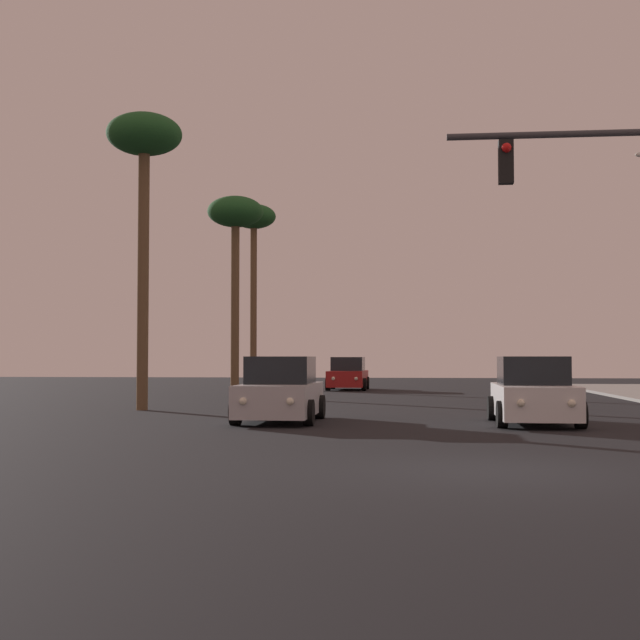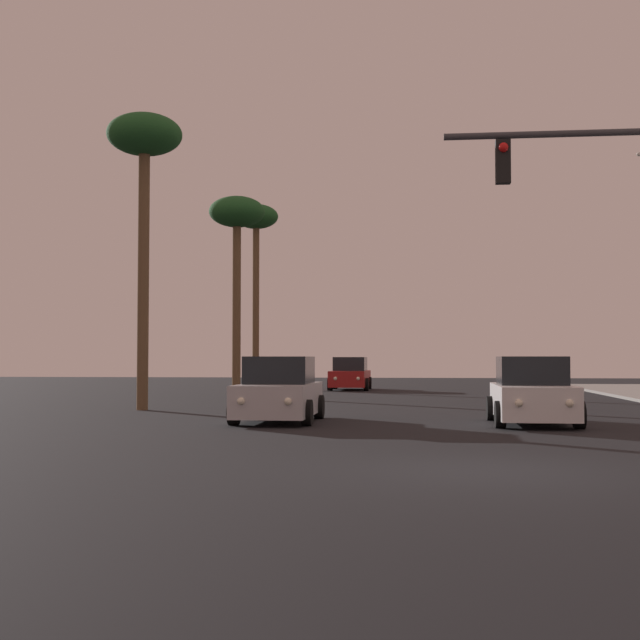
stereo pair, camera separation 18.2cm
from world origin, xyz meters
The scene contains 7 objects.
ground_plane centered at (0.00, 0.00, 0.00)m, with size 120.00×120.00×0.00m, color black.
car_silver centered at (-4.65, 9.44, 0.76)m, with size 2.04×4.31×1.68m.
car_red centered at (-4.60, 32.30, 0.76)m, with size 2.04×4.33×1.68m.
car_white centered at (1.74, 9.27, 0.76)m, with size 2.04×4.32×1.68m.
palm_tree_near centered at (-9.73, 14.00, 8.20)m, with size 2.40×2.40×9.43m.
palm_tree_mid centered at (-8.81, 24.00, 7.44)m, with size 2.40×2.40×8.57m.
palm_tree_far centered at (-9.84, 34.00, 8.67)m, with size 2.40×2.40×9.97m.
Camera 1 is at (-1.19, -13.33, 1.65)m, focal length 50.00 mm.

